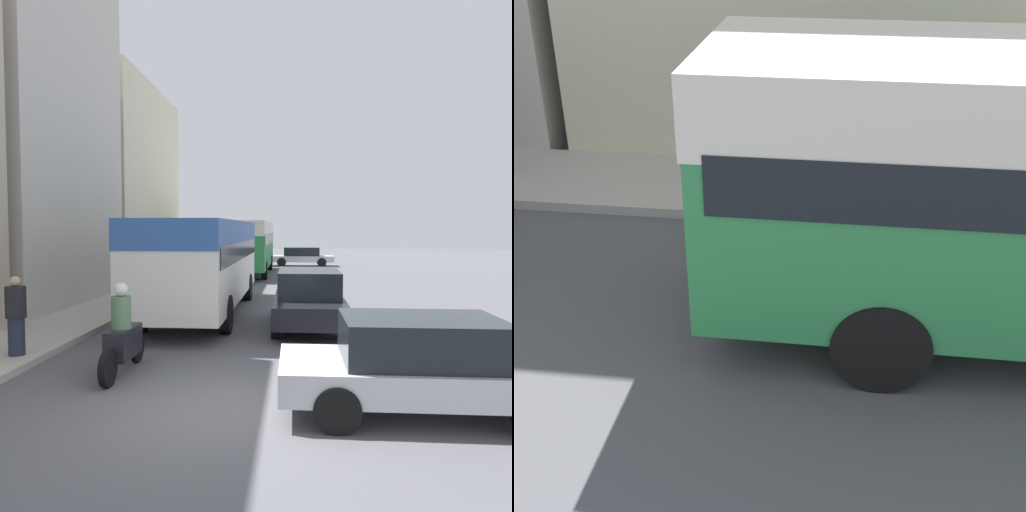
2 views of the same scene
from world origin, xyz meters
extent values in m
plane|color=#515156|center=(0.00, 0.00, 0.00)|extent=(120.00, 120.00, 0.00)
cube|color=beige|center=(-9.18, 18.74, 5.06)|extent=(5.95, 9.98, 10.12)
cube|color=silver|center=(-1.79, 8.46, 1.73)|extent=(2.44, 9.79, 2.45)
cube|color=#2D569E|center=(-1.79, 8.46, 2.58)|extent=(2.46, 9.84, 0.74)
cube|color=black|center=(-1.79, 8.46, 2.03)|extent=(2.49, 9.40, 0.54)
cylinder|color=black|center=(-2.91, 11.50, 0.50)|extent=(0.28, 1.00, 1.00)
cylinder|color=black|center=(-0.67, 11.50, 0.50)|extent=(0.28, 1.00, 1.00)
cylinder|color=black|center=(-2.91, 5.43, 0.50)|extent=(0.28, 1.00, 1.00)
cylinder|color=black|center=(-0.67, 5.43, 0.50)|extent=(0.28, 1.00, 1.00)
cube|color=#2D8447|center=(-1.66, 22.31, 1.82)|extent=(2.53, 9.90, 2.63)
cube|color=silver|center=(-1.66, 22.31, 2.74)|extent=(2.56, 9.95, 0.79)
cube|color=black|center=(-1.66, 22.31, 2.14)|extent=(2.58, 9.50, 0.58)
cylinder|color=black|center=(-2.83, 25.38, 0.50)|extent=(0.28, 1.00, 1.00)
cylinder|color=black|center=(-0.50, 25.38, 0.50)|extent=(0.28, 1.00, 1.00)
cylinder|color=black|center=(-2.83, 19.24, 0.50)|extent=(0.28, 1.00, 1.00)
cylinder|color=black|center=(-0.50, 19.24, 0.50)|extent=(0.28, 1.00, 1.00)
cube|color=black|center=(-2.08, 1.72, 0.59)|extent=(0.38, 1.10, 0.55)
cylinder|color=black|center=(-2.08, 2.52, 0.32)|extent=(0.10, 0.64, 0.64)
cylinder|color=black|center=(-2.08, 0.92, 0.32)|extent=(0.12, 0.64, 0.64)
cylinder|color=#4C6B4C|center=(-2.08, 1.62, 1.17)|extent=(0.36, 0.36, 0.60)
sphere|color=silver|center=(-2.08, 1.62, 1.60)|extent=(0.26, 0.26, 0.26)
cube|color=#B7B7BC|center=(2.95, 0.13, 0.55)|extent=(4.14, 1.84, 0.46)
cube|color=black|center=(2.95, 0.13, 1.10)|extent=(2.27, 1.62, 0.64)
cylinder|color=black|center=(4.23, 0.97, 0.32)|extent=(0.64, 0.22, 0.64)
cylinder|color=black|center=(1.67, 0.97, 0.32)|extent=(0.64, 0.22, 0.64)
cylinder|color=black|center=(1.67, -0.72, 0.32)|extent=(0.64, 0.22, 0.64)
cube|color=#B7B7BC|center=(1.60, 28.96, 0.53)|extent=(4.59, 1.77, 0.43)
cube|color=black|center=(1.60, 28.96, 1.05)|extent=(2.53, 1.55, 0.61)
cylinder|color=black|center=(3.03, 29.78, 0.32)|extent=(0.64, 0.22, 0.64)
cylinder|color=black|center=(3.03, 28.15, 0.32)|extent=(0.64, 0.22, 0.64)
cylinder|color=black|center=(0.18, 29.78, 0.32)|extent=(0.64, 0.22, 0.64)
cylinder|color=black|center=(0.18, 28.15, 0.32)|extent=(0.64, 0.22, 0.64)
cube|color=black|center=(1.49, 6.32, 0.60)|extent=(1.84, 4.40, 0.55)
cube|color=black|center=(1.49, 6.32, 1.23)|extent=(1.62, 2.42, 0.72)
cylinder|color=black|center=(0.64, 7.68, 0.32)|extent=(0.22, 0.64, 0.64)
cylinder|color=black|center=(2.33, 7.68, 0.32)|extent=(0.22, 0.64, 0.64)
cylinder|color=black|center=(0.64, 4.96, 0.32)|extent=(0.22, 0.64, 0.64)
cylinder|color=black|center=(2.33, 4.96, 0.32)|extent=(0.22, 0.64, 0.64)
cylinder|color=#232838|center=(-5.13, 12.70, 0.54)|extent=(0.26, 0.26, 0.78)
cylinder|color=maroon|center=(-5.13, 12.70, 1.26)|extent=(0.32, 0.32, 0.65)
sphere|color=tan|center=(-5.13, 12.70, 1.69)|extent=(0.21, 0.21, 0.21)
cylinder|color=#232838|center=(-4.51, 2.31, 0.53)|extent=(0.32, 0.32, 0.76)
cylinder|color=black|center=(-4.51, 2.31, 1.23)|extent=(0.40, 0.40, 0.64)
sphere|color=tan|center=(-4.51, 2.31, 1.66)|extent=(0.21, 0.21, 0.21)
camera|label=1|loc=(1.10, -7.27, 2.72)|focal=35.00mm
camera|label=2|loc=(5.30, 18.91, 4.64)|focal=50.00mm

